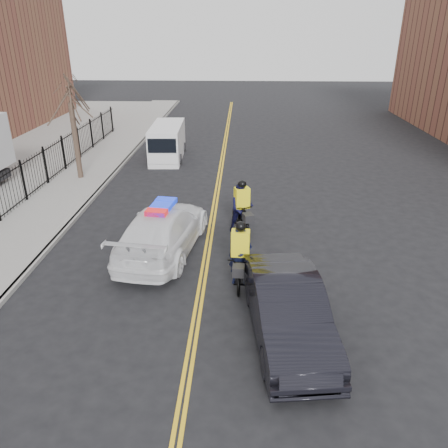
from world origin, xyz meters
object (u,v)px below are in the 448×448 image
object	(u,v)px
cyclist_far	(242,211)
police_cruiser	(163,230)
dark_sedan	(288,310)
cyclist_near	(240,262)
cargo_van	(167,143)

from	to	relation	value
cyclist_far	police_cruiser	bearing A→B (deg)	-165.53
dark_sedan	cyclist_near	bearing A→B (deg)	108.97
police_cruiser	cyclist_far	world-z (taller)	cyclist_far
cyclist_near	cyclist_far	bearing A→B (deg)	92.90
cargo_van	cyclist_near	xyz separation A→B (m)	(4.73, -14.77, -0.27)
dark_sedan	cargo_van	distance (m)	18.43
dark_sedan	cyclist_far	distance (m)	6.80
dark_sedan	cargo_van	world-z (taller)	cargo_van
police_cruiser	cyclist_far	bearing A→B (deg)	-139.04
cyclist_far	dark_sedan	bearing A→B (deg)	-98.13
dark_sedan	police_cruiser	bearing A→B (deg)	124.08
cargo_van	cyclist_near	bearing A→B (deg)	-74.66
police_cruiser	cyclist_near	world-z (taller)	cyclist_near
police_cruiser	cyclist_near	bearing A→B (deg)	151.04
cargo_van	dark_sedan	bearing A→B (deg)	-73.39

